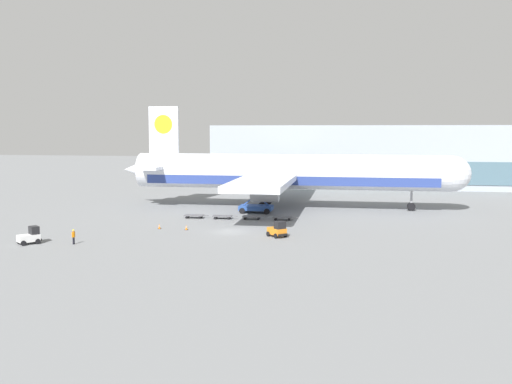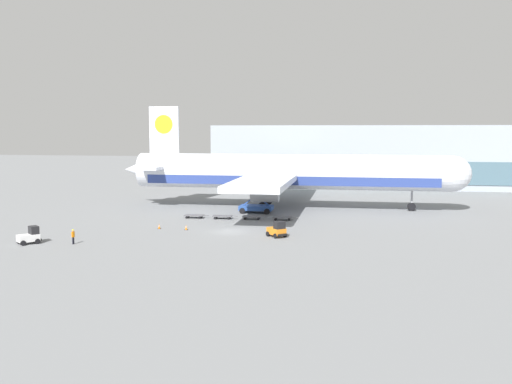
{
  "view_description": "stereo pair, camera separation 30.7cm",
  "coord_description": "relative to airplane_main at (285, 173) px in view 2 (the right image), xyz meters",
  "views": [
    {
      "loc": [
        15.32,
        -70.72,
        13.03
      ],
      "look_at": [
        1.51,
        10.61,
        4.0
      ],
      "focal_mm": 40.0,
      "sensor_mm": 36.0,
      "label": 1
    },
    {
      "loc": [
        15.62,
        -70.67,
        13.03
      ],
      "look_at": [
        1.51,
        10.61,
        4.0
      ],
      "focal_mm": 40.0,
      "sensor_mm": 36.0,
      "label": 2
    }
  ],
  "objects": [
    {
      "name": "ground_plane",
      "position": [
        -4.26,
        -23.58,
        -5.84
      ],
      "size": [
        400.0,
        400.0,
        0.0
      ],
      "primitive_type": "plane",
      "color": "slate"
    },
    {
      "name": "terminal_building",
      "position": [
        24.1,
        40.49,
        1.15
      ],
      "size": [
        90.0,
        18.2,
        14.0
      ],
      "color": "#9EA8B2",
      "rests_on": "ground_plane"
    },
    {
      "name": "airplane_main",
      "position": [
        0.0,
        0.0,
        0.0
      ],
      "size": [
        58.04,
        48.04,
        17.0
      ],
      "rotation": [
        0.0,
        0.0,
        -0.0
      ],
      "color": "silver",
      "rests_on": "ground_plane"
    },
    {
      "name": "scissor_lift_loader",
      "position": [
        -3.82,
        -6.5,
        -3.92
      ],
      "size": [
        5.21,
        3.38,
        4.96
      ],
      "rotation": [
        0.0,
        0.0,
        -0.0
      ],
      "color": "#284C99",
      "rests_on": "ground_plane"
    },
    {
      "name": "baggage_tug_foreground",
      "position": [
        -25.25,
        -35.23,
        -4.96
      ],
      "size": [
        2.69,
        2.78,
        2.0
      ],
      "rotation": [
        0.0,
        0.0,
        0.86
      ],
      "color": "silver",
      "rests_on": "ground_plane"
    },
    {
      "name": "baggage_tug_mid",
      "position": [
        2.2,
        -26.3,
        -4.96
      ],
      "size": [
        2.7,
        2.76,
        2.0
      ],
      "rotation": [
        0.0,
        0.0,
        -0.83
      ],
      "color": "orange",
      "rests_on": "ground_plane"
    },
    {
      "name": "baggage_dolly_lead",
      "position": [
        -11.96,
        -13.52,
        -5.45
      ],
      "size": [
        3.74,
        1.67,
        0.48
      ],
      "rotation": [
        0.0,
        0.0,
        0.06
      ],
      "color": "#56565B",
      "rests_on": "ground_plane"
    },
    {
      "name": "baggage_dolly_second",
      "position": [
        -7.66,
        -13.5,
        -5.45
      ],
      "size": [
        3.74,
        1.67,
        0.48
      ],
      "rotation": [
        0.0,
        0.0,
        0.06
      ],
      "color": "#56565B",
      "rests_on": "ground_plane"
    },
    {
      "name": "baggage_dolly_third",
      "position": [
        -3.27,
        -13.19,
        -5.45
      ],
      "size": [
        3.74,
        1.67,
        0.48
      ],
      "rotation": [
        0.0,
        0.0,
        0.06
      ],
      "color": "#56565B",
      "rests_on": "ground_plane"
    },
    {
      "name": "baggage_dolly_trail",
      "position": [
        1.2,
        -13.18,
        -5.45
      ],
      "size": [
        3.74,
        1.67,
        0.48
      ],
      "rotation": [
        0.0,
        0.0,
        0.06
      ],
      "color": "#56565B",
      "rests_on": "ground_plane"
    },
    {
      "name": "ground_crew_near",
      "position": [
        -20.21,
        -34.64,
        -4.83
      ],
      "size": [
        0.23,
        0.57,
        1.73
      ],
      "rotation": [
        0.0,
        0.0,
        4.67
      ],
      "color": "black",
      "rests_on": "ground_plane"
    },
    {
      "name": "traffic_cone_near",
      "position": [
        -13.95,
        -23.22,
        -5.51
      ],
      "size": [
        0.4,
        0.4,
        0.67
      ],
      "color": "black",
      "rests_on": "ground_plane"
    },
    {
      "name": "traffic_cone_far",
      "position": [
        -10.21,
        -23.39,
        -5.52
      ],
      "size": [
        0.4,
        0.4,
        0.66
      ],
      "color": "black",
      "rests_on": "ground_plane"
    }
  ]
}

